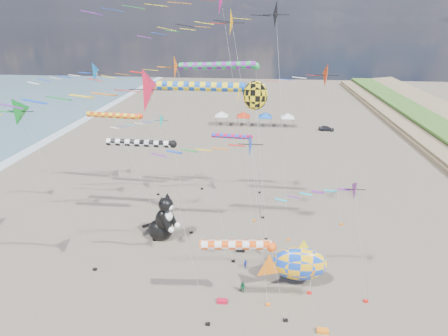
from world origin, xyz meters
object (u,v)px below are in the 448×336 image
fish_inflatable (298,264)px  cat_inflatable (162,216)px  child_green (243,287)px  parked_car (326,128)px  person_adult (269,266)px  child_blue (245,264)px

fish_inflatable → cat_inflatable: bearing=156.5°
child_green → parked_car: bearing=96.7°
cat_inflatable → person_adult: (11.63, -4.65, -2.10)m
child_green → cat_inflatable: bearing=164.3°
cat_inflatable → child_green: (9.28, -7.63, -2.28)m
cat_inflatable → person_adult: 12.70m
person_adult → child_green: person_adult is taller
child_green → child_blue: 3.38m
child_blue → child_green: bearing=-141.5°
child_green → child_blue: child_green is taller
parked_car → child_green: bearing=170.7°
fish_inflatable → person_adult: 3.42m
child_green → parked_car: 53.86m
person_adult → child_blue: (-2.27, 0.40, -0.26)m
fish_inflatable → child_green: 5.44m
cat_inflatable → parked_car: 50.55m
person_adult → child_blue: size_ratio=1.52×
parked_car → child_blue: bearing=169.7°
cat_inflatable → parked_car: bearing=84.7°
child_blue → person_adult: bearing=-60.1°
person_adult → child_blue: bearing=156.2°
person_adult → parked_car: person_adult is taller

